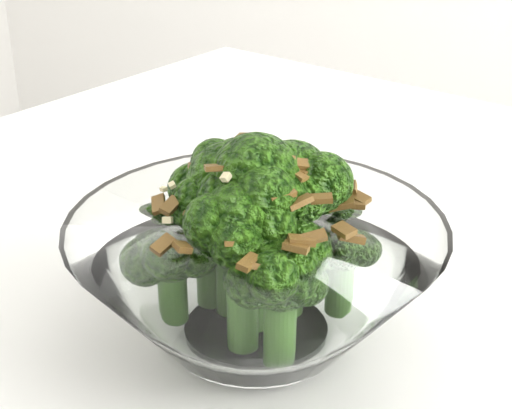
% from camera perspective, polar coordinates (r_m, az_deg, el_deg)
% --- Properties ---
extents(broccoli_dish, '(0.20, 0.20, 0.12)m').
position_cam_1_polar(broccoli_dish, '(0.42, -0.03, -4.53)').
color(broccoli_dish, white).
rests_on(broccoli_dish, table).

